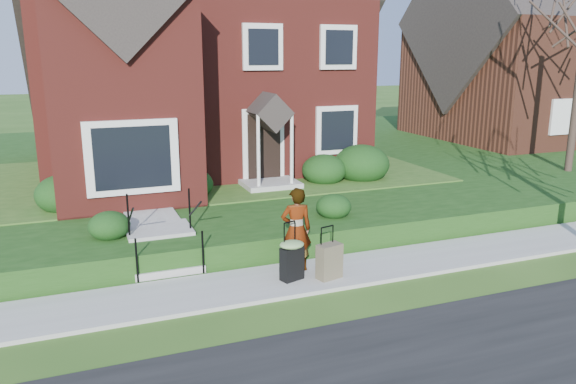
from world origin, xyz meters
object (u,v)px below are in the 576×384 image
front_steps (163,243)px  suitcase_olive (329,261)px  woman (296,229)px  suitcase_black (292,258)px

front_steps → suitcase_olive: (2.92, -2.15, -0.04)m
woman → suitcase_olive: bearing=133.0°
suitcase_olive → front_steps: bearing=129.6°
front_steps → woman: (2.47, -1.51, 0.48)m
suitcase_black → suitcase_olive: 0.75m
woman → suitcase_black: (-0.27, -0.45, -0.41)m
woman → suitcase_olive: size_ratio=1.64×
front_steps → suitcase_black: (2.20, -1.95, 0.06)m
front_steps → suitcase_black: bearing=-41.6°
suitcase_black → suitcase_olive: (0.72, -0.20, -0.10)m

